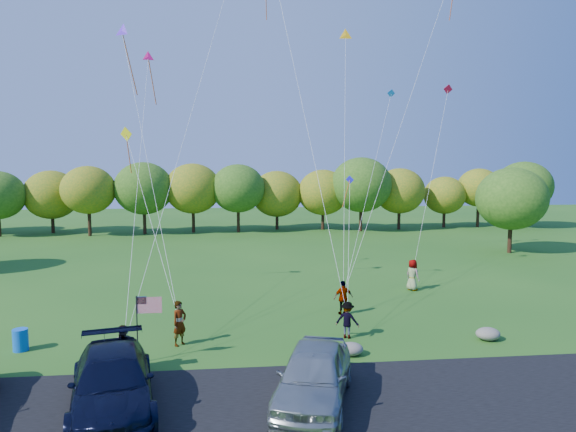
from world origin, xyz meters
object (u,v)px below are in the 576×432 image
flyer_b (124,349)px  flyer_a (180,323)px  minivan_navy (112,382)px  flyer_c (347,320)px  minivan_silver (314,375)px  flyer_d (343,298)px  trash_barrel (20,340)px  flyer_e (412,275)px

flyer_b → flyer_a: bearing=80.1°
minivan_navy → flyer_a: size_ratio=3.16×
flyer_b → flyer_c: flyer_b is taller
minivan_silver → flyer_c: (2.50, 6.17, -0.16)m
flyer_d → trash_barrel: (-14.55, -3.63, -0.43)m
minivan_silver → flyer_c: minivan_silver is taller
flyer_b → trash_barrel: bearing=173.9°
flyer_a → minivan_navy: bearing=-152.1°
flyer_a → flyer_d: 8.78m
minivan_navy → minivan_silver: minivan_silver is taller
minivan_silver → flyer_b: size_ratio=3.07×
flyer_d → minivan_navy: bearing=35.0°
flyer_a → flyer_b: flyer_a is taller
flyer_e → minivan_navy: bearing=103.7°
minivan_navy → flyer_e: 20.40m
flyer_a → flyer_d: (7.98, 3.67, -0.09)m
minivan_silver → flyer_c: 6.66m
minivan_silver → trash_barrel: size_ratio=5.91×
minivan_navy → trash_barrel: bearing=118.6°
flyer_a → flyer_c: 7.40m
minivan_navy → trash_barrel: size_ratio=6.65×
minivan_silver → flyer_d: 10.19m
minivan_silver → flyer_e: bearing=76.5°
flyer_b → flyer_c: (9.18, 2.82, -0.06)m
flyer_a → flyer_e: size_ratio=1.02×
flyer_b → flyer_e: size_ratio=0.93×
flyer_d → trash_barrel: 15.00m
flyer_a → minivan_silver: bearing=-98.7°
trash_barrel → flyer_d: bearing=14.0°
flyer_b → trash_barrel: 5.53m
minivan_navy → flyer_d: (9.47, 9.48, -0.06)m
flyer_a → flyer_b: bearing=-171.3°
minivan_silver → flyer_a: bearing=146.0°
flyer_a → flyer_e: (13.31, 8.23, -0.02)m
flyer_a → flyer_b: size_ratio=1.09×
minivan_silver → trash_barrel: 12.99m
flyer_e → flyer_b: bearing=96.1°
flyer_d → minivan_silver: bearing=62.4°
flyer_b → minivan_navy: bearing=-61.1°
minivan_navy → flyer_b: (-0.29, 3.13, -0.06)m
flyer_c → flyer_e: size_ratio=0.87×
flyer_b → flyer_c: size_ratio=1.08×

